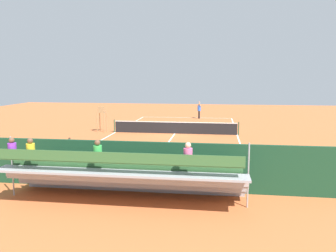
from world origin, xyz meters
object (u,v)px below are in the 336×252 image
(bleacher_stand, at_px, (122,176))
(tennis_racket, at_px, (195,118))
(umpire_chair, at_px, (102,116))
(courtside_bench, at_px, (210,173))
(line_judge, at_px, (68,158))
(tennis_player, at_px, (199,109))
(tennis_net, at_px, (175,127))
(equipment_bag, at_px, (160,181))
(tennis_ball_near, at_px, (184,122))
(tennis_ball_far, at_px, (210,122))

(bleacher_stand, distance_m, tennis_racket, 26.48)
(umpire_chair, xyz_separation_m, courtside_bench, (-9.32, 13.34, -0.76))
(tennis_racket, relative_size, line_judge, 0.29)
(umpire_chair, xyz_separation_m, tennis_player, (-7.63, -10.31, -0.30))
(umpire_chair, bearing_deg, tennis_player, -126.48)
(umpire_chair, distance_m, tennis_player, 12.83)
(umpire_chair, bearing_deg, tennis_net, 179.35)
(tennis_net, height_order, equipment_bag, tennis_net)
(umpire_chair, relative_size, tennis_ball_near, 32.42)
(tennis_ball_far, bearing_deg, line_judge, 73.91)
(equipment_bag, relative_size, tennis_ball_far, 13.64)
(bleacher_stand, relative_size, tennis_ball_near, 137.27)
(courtside_bench, relative_size, tennis_racket, 3.18)
(courtside_bench, height_order, tennis_ball_far, courtside_bench)
(tennis_player, relative_size, tennis_racket, 3.40)
(tennis_player, distance_m, line_judge, 24.15)
(tennis_net, height_order, line_judge, line_judge)
(bleacher_stand, bearing_deg, equipment_bag, -119.45)
(umpire_chair, height_order, line_judge, umpire_chair)
(bleacher_stand, xyz_separation_m, equipment_bag, (-1.13, -2.00, -0.76))
(umpire_chair, height_order, tennis_player, umpire_chair)
(courtside_bench, xyz_separation_m, tennis_ball_far, (0.45, -20.29, -0.53))
(tennis_ball_far, bearing_deg, tennis_ball_near, 1.72)
(tennis_net, bearing_deg, tennis_ball_near, -90.95)
(tennis_net, relative_size, courtside_bench, 5.72)
(tennis_ball_near, bearing_deg, tennis_ball_far, -178.28)
(bleacher_stand, relative_size, tennis_ball_far, 137.27)
(tennis_player, height_order, tennis_ball_near, tennis_player)
(tennis_player, height_order, tennis_racket, tennis_player)
(tennis_net, bearing_deg, equipment_bag, 94.19)
(umpire_chair, xyz_separation_m, tennis_racket, (-7.15, -10.97, -1.30))
(tennis_player, distance_m, tennis_racket, 1.29)
(umpire_chair, distance_m, tennis_ball_far, 11.34)
(tennis_net, xyz_separation_m, umpire_chair, (6.20, -0.07, 0.81))
(umpire_chair, distance_m, line_judge, 13.73)
(tennis_player, bearing_deg, tennis_ball_near, 69.16)
(umpire_chair, relative_size, tennis_racket, 3.78)
(courtside_bench, xyz_separation_m, line_judge, (6.31, 0.05, 0.46))
(tennis_net, distance_m, equipment_bag, 13.44)
(tennis_net, relative_size, tennis_player, 5.35)
(courtside_bench, distance_m, tennis_ball_near, 20.44)
(tennis_player, bearing_deg, line_judge, 78.98)
(equipment_bag, relative_size, tennis_player, 0.47)
(courtside_bench, height_order, line_judge, line_judge)
(tennis_racket, relative_size, tennis_ball_near, 8.58)
(courtside_bench, distance_m, line_judge, 6.33)
(courtside_bench, relative_size, tennis_ball_near, 27.27)
(umpire_chair, distance_m, tennis_ball_near, 9.42)
(tennis_ball_near, bearing_deg, tennis_racket, -101.54)
(tennis_player, xyz_separation_m, tennis_ball_near, (1.31, 3.44, -0.98))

